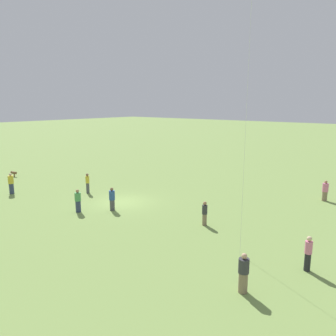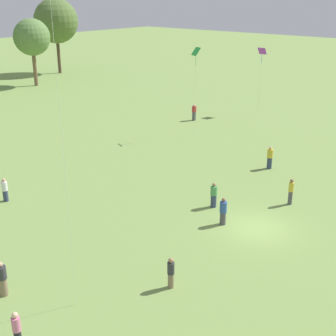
{
  "view_description": "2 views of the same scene",
  "coord_description": "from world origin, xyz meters",
  "px_view_note": "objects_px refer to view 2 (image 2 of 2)",
  "views": [
    {
      "loc": [
        -18.74,
        17.16,
        7.79
      ],
      "look_at": [
        -7.53,
        3.44,
        4.27
      ],
      "focal_mm": 35.0,
      "sensor_mm": 36.0,
      "label": 1
    },
    {
      "loc": [
        -22.17,
        -12.0,
        13.16
      ],
      "look_at": [
        -4.78,
        2.83,
        4.5
      ],
      "focal_mm": 50.0,
      "sensor_mm": 36.0,
      "label": 2
    }
  ],
  "objects_px": {
    "person_6": "(5,190)",
    "person_9": "(2,279)",
    "person_0": "(17,331)",
    "person_1": "(291,192)",
    "person_3": "(171,273)",
    "kite_0": "(262,53)",
    "person_7": "(194,112)",
    "person_4": "(214,195)",
    "kite_3": "(196,54)",
    "person_2": "(270,158)",
    "person_10": "(223,211)"
  },
  "relations": [
    {
      "from": "person_2",
      "to": "person_4",
      "type": "height_order",
      "value": "person_2"
    },
    {
      "from": "person_1",
      "to": "person_3",
      "type": "relative_size",
      "value": 1.11
    },
    {
      "from": "person_1",
      "to": "kite_3",
      "type": "height_order",
      "value": "kite_3"
    },
    {
      "from": "person_6",
      "to": "kite_0",
      "type": "height_order",
      "value": "kite_0"
    },
    {
      "from": "person_7",
      "to": "kite_3",
      "type": "height_order",
      "value": "kite_3"
    },
    {
      "from": "person_4",
      "to": "person_10",
      "type": "relative_size",
      "value": 0.98
    },
    {
      "from": "person_0",
      "to": "person_9",
      "type": "xyz_separation_m",
      "value": [
        1.53,
        3.57,
        -0.01
      ]
    },
    {
      "from": "kite_3",
      "to": "person_9",
      "type": "bearing_deg",
      "value": -3.64
    },
    {
      "from": "person_3",
      "to": "kite_3",
      "type": "distance_m",
      "value": 25.95
    },
    {
      "from": "person_3",
      "to": "person_7",
      "type": "height_order",
      "value": "person_7"
    },
    {
      "from": "person_6",
      "to": "person_10",
      "type": "relative_size",
      "value": 0.94
    },
    {
      "from": "person_4",
      "to": "person_7",
      "type": "bearing_deg",
      "value": 96.48
    },
    {
      "from": "person_1",
      "to": "person_9",
      "type": "distance_m",
      "value": 18.46
    },
    {
      "from": "person_2",
      "to": "person_6",
      "type": "bearing_deg",
      "value": 40.82
    },
    {
      "from": "person_3",
      "to": "person_4",
      "type": "distance_m",
      "value": 9.29
    },
    {
      "from": "person_4",
      "to": "kite_0",
      "type": "xyz_separation_m",
      "value": [
        24.1,
        10.74,
        5.93
      ]
    },
    {
      "from": "person_4",
      "to": "kite_3",
      "type": "relative_size",
      "value": 0.2
    },
    {
      "from": "person_2",
      "to": "kite_3",
      "type": "relative_size",
      "value": 0.22
    },
    {
      "from": "person_0",
      "to": "person_10",
      "type": "bearing_deg",
      "value": -137.24
    },
    {
      "from": "person_0",
      "to": "person_1",
      "type": "xyz_separation_m",
      "value": [
        19.15,
        -1.9,
        0.03
      ]
    },
    {
      "from": "person_3",
      "to": "person_6",
      "type": "xyz_separation_m",
      "value": [
        0.29,
        14.68,
        -0.0
      ]
    },
    {
      "from": "person_0",
      "to": "person_9",
      "type": "relative_size",
      "value": 0.99
    },
    {
      "from": "person_4",
      "to": "person_6",
      "type": "relative_size",
      "value": 1.04
    },
    {
      "from": "person_6",
      "to": "person_1",
      "type": "bearing_deg",
      "value": 127.22
    },
    {
      "from": "person_1",
      "to": "kite_3",
      "type": "bearing_deg",
      "value": 128.53
    },
    {
      "from": "person_2",
      "to": "person_10",
      "type": "height_order",
      "value": "person_2"
    },
    {
      "from": "person_6",
      "to": "person_9",
      "type": "height_order",
      "value": "person_9"
    },
    {
      "from": "person_7",
      "to": "person_4",
      "type": "bearing_deg",
      "value": 130.3
    },
    {
      "from": "person_7",
      "to": "person_1",
      "type": "bearing_deg",
      "value": 143.63
    },
    {
      "from": "person_1",
      "to": "person_2",
      "type": "xyz_separation_m",
      "value": [
        5.04,
        4.32,
        -0.0
      ]
    },
    {
      "from": "person_6",
      "to": "person_2",
      "type": "bearing_deg",
      "value": 146.76
    },
    {
      "from": "person_3",
      "to": "kite_3",
      "type": "bearing_deg",
      "value": 91.98
    },
    {
      "from": "person_6",
      "to": "kite_3",
      "type": "xyz_separation_m",
      "value": [
        20.21,
        -0.37,
        6.94
      ]
    },
    {
      "from": "kite_0",
      "to": "person_7",
      "type": "bearing_deg",
      "value": 106.91
    },
    {
      "from": "person_0",
      "to": "person_4",
      "type": "relative_size",
      "value": 1.02
    },
    {
      "from": "person_4",
      "to": "person_6",
      "type": "height_order",
      "value": "person_4"
    },
    {
      "from": "person_3",
      "to": "person_6",
      "type": "bearing_deg",
      "value": 145.94
    },
    {
      "from": "person_4",
      "to": "person_10",
      "type": "distance_m",
      "value": 2.44
    },
    {
      "from": "person_0",
      "to": "kite_0",
      "type": "relative_size",
      "value": 0.23
    },
    {
      "from": "person_1",
      "to": "kite_3",
      "type": "xyz_separation_m",
      "value": [
        8.34,
        14.31,
        6.84
      ]
    },
    {
      "from": "person_0",
      "to": "person_3",
      "type": "relative_size",
      "value": 1.08
    },
    {
      "from": "person_3",
      "to": "person_9",
      "type": "xyz_separation_m",
      "value": [
        -5.46,
        5.48,
        0.05
      ]
    },
    {
      "from": "person_7",
      "to": "person_10",
      "type": "xyz_separation_m",
      "value": [
        -18.13,
        -16.09,
        -0.02
      ]
    },
    {
      "from": "person_1",
      "to": "person_6",
      "type": "xyz_separation_m",
      "value": [
        -11.88,
        14.68,
        -0.1
      ]
    },
    {
      "from": "person_1",
      "to": "person_2",
      "type": "bearing_deg",
      "value": 109.34
    },
    {
      "from": "person_3",
      "to": "person_9",
      "type": "bearing_deg",
      "value": -168.02
    },
    {
      "from": "person_7",
      "to": "person_6",
      "type": "bearing_deg",
      "value": 96.78
    },
    {
      "from": "person_1",
      "to": "person_3",
      "type": "bearing_deg",
      "value": -111.25
    },
    {
      "from": "person_0",
      "to": "person_3",
      "type": "bearing_deg",
      "value": -151.92
    },
    {
      "from": "person_6",
      "to": "kite_0",
      "type": "xyz_separation_m",
      "value": [
        32.37,
        -0.34,
        5.95
      ]
    }
  ]
}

